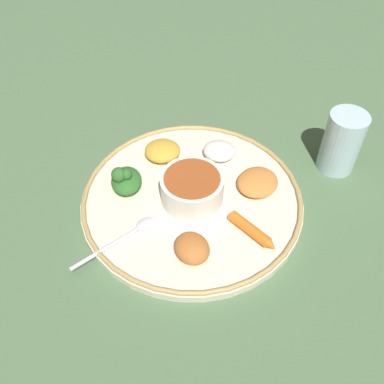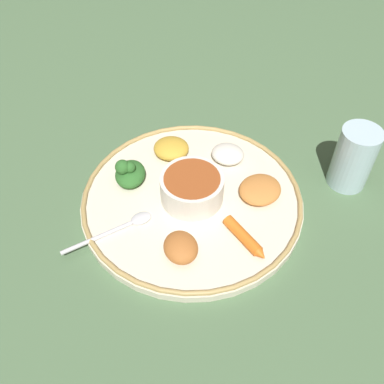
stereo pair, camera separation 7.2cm
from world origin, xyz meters
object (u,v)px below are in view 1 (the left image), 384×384
(center_bowl, at_px, (192,188))
(drinking_glass, at_px, (341,145))
(spoon, at_px, (128,235))
(carrot_near_spoon, at_px, (252,231))
(greens_pile, at_px, (125,180))

(center_bowl, relative_size, drinking_glass, 0.92)
(center_bowl, relative_size, spoon, 0.69)
(center_bowl, bearing_deg, carrot_near_spoon, -156.80)
(carrot_near_spoon, bearing_deg, spoon, 63.25)
(spoon, distance_m, carrot_near_spoon, 0.19)
(spoon, relative_size, carrot_near_spoon, 1.65)
(carrot_near_spoon, relative_size, drinking_glass, 0.80)
(spoon, xyz_separation_m, carrot_near_spoon, (-0.09, -0.17, 0.00))
(carrot_near_spoon, bearing_deg, greens_pile, 36.28)
(spoon, xyz_separation_m, greens_pile, (0.10, -0.04, 0.01))
(greens_pile, distance_m, carrot_near_spoon, 0.23)
(center_bowl, xyz_separation_m, greens_pile, (0.07, 0.09, -0.01))
(center_bowl, xyz_separation_m, drinking_glass, (-0.04, -0.28, 0.01))
(greens_pile, relative_size, carrot_near_spoon, 0.86)
(spoon, height_order, carrot_near_spoon, carrot_near_spoon)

